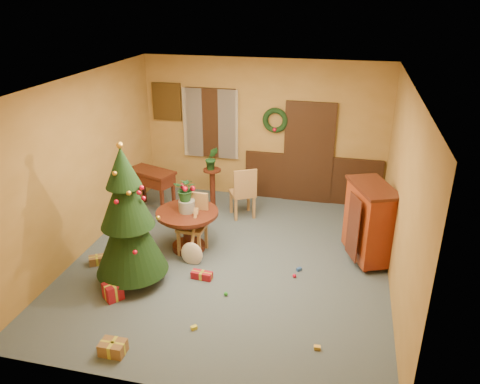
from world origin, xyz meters
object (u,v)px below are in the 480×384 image
(dining_table, at_px, (188,223))
(writing_desk, at_px, (152,180))
(chair_near, at_px, (194,221))
(sideboard, at_px, (370,221))
(christmas_tree, at_px, (128,219))

(dining_table, distance_m, writing_desk, 1.81)
(chair_near, distance_m, writing_desk, 1.87)
(dining_table, relative_size, sideboard, 0.80)
(dining_table, height_order, christmas_tree, christmas_tree)
(chair_near, bearing_deg, christmas_tree, -119.08)
(writing_desk, xyz_separation_m, sideboard, (4.16, -0.97, 0.07))
(writing_desk, bearing_deg, chair_near, -45.31)
(christmas_tree, relative_size, writing_desk, 2.11)
(chair_near, relative_size, sideboard, 0.78)
(dining_table, bearing_deg, sideboard, 7.18)
(sideboard, bearing_deg, christmas_tree, -157.00)
(chair_near, relative_size, writing_desk, 0.97)
(dining_table, height_order, sideboard, sideboard)
(christmas_tree, bearing_deg, dining_table, 65.15)
(writing_desk, bearing_deg, christmas_tree, -73.89)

